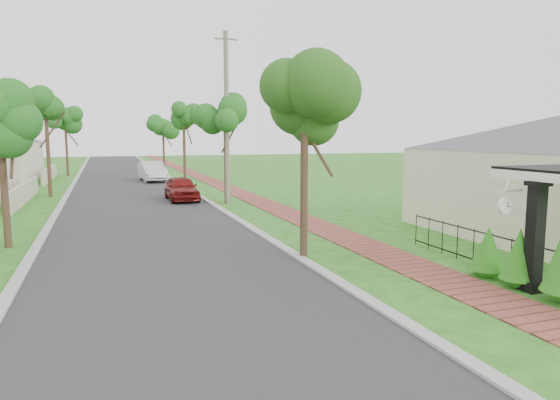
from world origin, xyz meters
TOP-DOWN VIEW (x-y plane):
  - ground at (0.00, 0.00)m, footprint 160.00×160.00m
  - road at (-3.00, 20.00)m, footprint 7.00×120.00m
  - kerb_right at (0.65, 20.00)m, footprint 0.30×120.00m
  - kerb_left at (-6.65, 20.00)m, footprint 0.30×120.00m
  - sidewalk at (3.25, 20.00)m, footprint 1.50×120.00m
  - porch_post at (4.55, -1.00)m, footprint 0.48×0.48m
  - picket_fence at (4.90, -0.00)m, footprint 0.03×8.02m
  - street_trees at (-2.87, 26.84)m, footprint 10.70×37.65m
  - hedge_row at (4.45, -1.66)m, footprint 0.88×4.74m
  - parked_car_red at (-0.60, 17.71)m, footprint 1.60×3.87m
  - parked_car_white at (-1.00, 29.99)m, footprint 1.95×4.72m
  - near_tree at (0.80, 3.58)m, footprint 2.06×2.06m
  - utility_pole at (1.49, 15.67)m, footprint 1.20×0.24m
  - station_clock at (4.06, -0.60)m, footprint 0.68×0.13m

SIDE VIEW (x-z plane):
  - ground at x=0.00m, z-range 0.00..0.00m
  - road at x=-3.00m, z-range -0.01..0.01m
  - kerb_right at x=0.65m, z-range -0.05..0.05m
  - kerb_left at x=-6.65m, z-range -0.05..0.05m
  - sidewalk at x=3.25m, z-range -0.01..0.01m
  - picket_fence at x=4.90m, z-range 0.03..1.03m
  - parked_car_red at x=-0.60m, z-range 0.00..1.31m
  - parked_car_white at x=-1.00m, z-range 0.00..1.52m
  - hedge_row at x=4.45m, z-range -0.19..1.85m
  - porch_post at x=4.55m, z-range -0.14..2.38m
  - station_clock at x=4.06m, z-range 1.66..2.24m
  - near_tree at x=0.80m, z-range 1.56..6.85m
  - utility_pole at x=1.49m, z-range 0.06..8.76m
  - street_trees at x=-2.87m, z-range 1.59..7.48m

